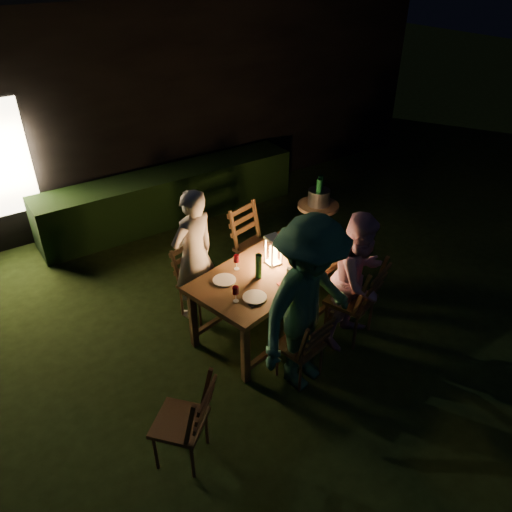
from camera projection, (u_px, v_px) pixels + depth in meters
garden_envelope at (132, 85)px, 9.26m from camera, size 40.00×40.00×3.20m
dining_table at (274, 273)px, 5.57m from camera, size 2.09×1.38×0.80m
chair_near_left at (301, 356)px, 5.09m from camera, size 0.48×0.50×0.90m
chair_near_right at (351, 311)px, 5.62m from camera, size 0.62×0.65×1.07m
chair_far_left at (200, 294)px, 5.96m from camera, size 0.51×0.54×0.93m
chair_far_right at (256, 258)px, 6.56m from camera, size 0.58×0.61×1.06m
chair_end at (334, 262)px, 6.57m from camera, size 0.54×0.52×0.92m
chair_spare at (183, 434)px, 4.27m from camera, size 0.63×0.63×0.96m
person_house_side at (194, 255)px, 5.70m from camera, size 0.67×0.52×1.63m
person_opp_right at (359, 280)px, 5.34m from camera, size 0.88×0.76×1.58m
person_opp_left at (309, 306)px, 4.70m from camera, size 1.36×0.97×1.90m
lantern at (273, 252)px, 5.50m from camera, size 0.16×0.16×0.35m
plate_far_left at (224, 280)px, 5.31m from camera, size 0.25×0.25×0.01m
plate_near_left at (255, 297)px, 5.06m from camera, size 0.25×0.25×0.01m
plate_far_right at (284, 244)px, 5.93m from camera, size 0.25×0.25×0.01m
plate_near_right at (314, 258)px, 5.68m from camera, size 0.25×0.25×0.01m
wineglass_a at (237, 262)px, 5.45m from camera, size 0.06×0.06×0.18m
wineglass_b at (236, 294)px, 4.96m from camera, size 0.06×0.06×0.18m
wineglass_c at (311, 259)px, 5.51m from camera, size 0.06×0.06×0.18m
wineglass_d at (296, 234)px, 5.97m from camera, size 0.06×0.06×0.18m
wineglass_e at (289, 275)px, 5.25m from camera, size 0.06×0.06×0.18m
bottle_table at (259, 266)px, 5.30m from camera, size 0.07×0.07×0.28m
napkin_left at (287, 284)px, 5.25m from camera, size 0.18×0.14×0.01m
napkin_right at (325, 257)px, 5.69m from camera, size 0.18×0.14×0.01m
phone at (256, 304)px, 4.97m from camera, size 0.14×0.07×0.01m
side_table at (318, 210)px, 6.94m from camera, size 0.57×0.57×0.77m
ice_bucket at (319, 197)px, 6.83m from camera, size 0.30×0.30×0.22m
bottle_bucket_a at (318, 196)px, 6.75m from camera, size 0.07×0.07×0.32m
bottle_bucket_b at (320, 192)px, 6.85m from camera, size 0.07×0.07×0.32m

